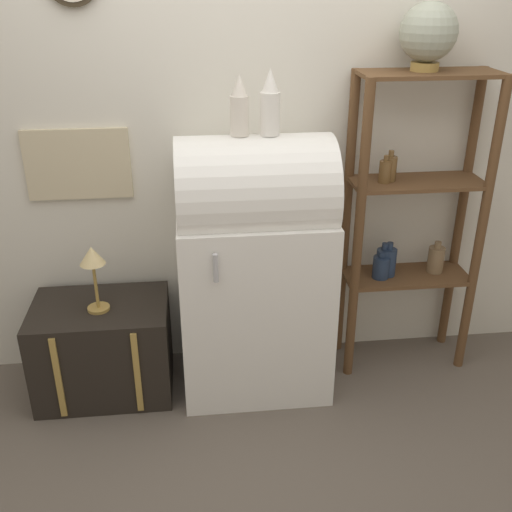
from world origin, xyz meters
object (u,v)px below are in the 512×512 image
at_px(globe, 428,33).
at_px(vase_left, 239,107).
at_px(refrigerator, 254,266).
at_px(desk_lamp, 93,263).
at_px(vase_center, 270,105).
at_px(suitcase_trunk, 104,348).

xyz_separation_m(globe, vase_left, (-0.89, -0.12, -0.29)).
relative_size(refrigerator, desk_lamp, 3.93).
relative_size(globe, desk_lamp, 0.89).
bearing_deg(refrigerator, vase_left, 170.63).
height_order(globe, vase_center, globe).
height_order(globe, vase_left, globe).
height_order(vase_center, desk_lamp, vase_center).
height_order(vase_left, vase_center, vase_center).
distance_m(refrigerator, desk_lamp, 0.79).
bearing_deg(suitcase_trunk, desk_lamp, -78.36).
distance_m(refrigerator, globe, 1.37).
bearing_deg(vase_center, desk_lamp, -177.45).
bearing_deg(refrigerator, vase_center, 5.56).
height_order(globe, desk_lamp, globe).
xyz_separation_m(refrigerator, globe, (0.82, 0.13, 1.09)).
bearing_deg(desk_lamp, refrigerator, 2.28).
relative_size(vase_left, desk_lamp, 0.80).
distance_m(refrigerator, vase_center, 0.80).
xyz_separation_m(refrigerator, suitcase_trunk, (-0.79, 0.01, -0.44)).
xyz_separation_m(suitcase_trunk, vase_left, (0.73, 0.00, 1.23)).
distance_m(vase_left, desk_lamp, 1.02).
bearing_deg(desk_lamp, vase_left, 3.35).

